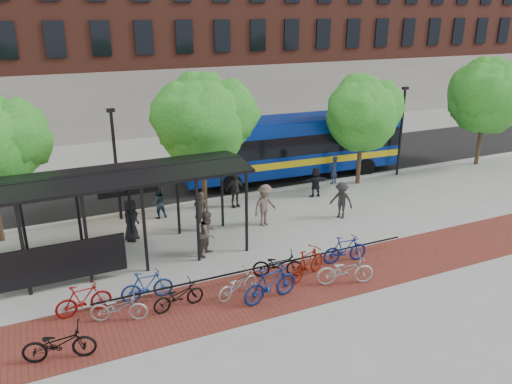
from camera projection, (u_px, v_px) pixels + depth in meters
name	position (u px, v px, depth m)	size (l,w,h in m)	color
ground	(291.00, 222.00, 22.80)	(160.00, 160.00, 0.00)	#9E9E99
asphalt_street	(227.00, 173.00, 29.65)	(160.00, 8.00, 0.01)	black
curb	(255.00, 193.00, 26.21)	(160.00, 0.25, 0.12)	#B7B7B2
brick_strip	(308.00, 281.00, 17.75)	(24.00, 3.00, 0.01)	maroon
bike_rack_rail	(264.00, 278.00, 18.01)	(12.00, 0.05, 0.95)	black
building_brick	(256.00, 1.00, 45.54)	(55.00, 14.00, 20.00)	brown
bus_shelter	(103.00, 187.00, 18.21)	(10.60, 3.07, 3.60)	black
tree_b	(203.00, 117.00, 23.02)	(5.15, 4.20, 6.47)	#382619
tree_c	(363.00, 111.00, 26.66)	(4.66, 3.80, 5.92)	#382619
tree_d	(488.00, 92.00, 30.02)	(5.39, 4.40, 6.55)	#382619
lamp_post_left	(116.00, 162.00, 22.23)	(0.35, 0.20, 5.12)	black
lamp_post_right	(401.00, 129.00, 28.45)	(0.35, 0.20, 5.12)	black
bus	(292.00, 143.00, 28.34)	(13.00, 3.58, 3.48)	navy
bike_0	(59.00, 343.00, 13.62)	(0.68, 1.95, 1.03)	black
bike_1	(83.00, 299.00, 15.69)	(0.49, 1.74, 1.05)	maroon
bike_2	(119.00, 307.00, 15.37)	(0.62, 1.77, 0.93)	#A4A4A7
bike_3	(147.00, 286.00, 16.47)	(0.49, 1.74, 1.04)	navy
bike_4	(178.00, 296.00, 16.01)	(0.60, 1.72, 0.91)	black
bike_6	(238.00, 284.00, 16.72)	(0.58, 1.67, 0.88)	#9D9D9F
bike_7	(270.00, 284.00, 16.40)	(0.58, 2.06, 1.24)	navy
bike_8	(278.00, 264.00, 17.95)	(0.64, 1.83, 0.96)	black
bike_9	(307.00, 263.00, 17.84)	(0.54, 1.91, 1.15)	maroon
bike_10	(345.00, 270.00, 17.45)	(0.71, 2.04, 1.07)	#ABABAD
bike_11	(345.00, 249.00, 18.96)	(0.51, 1.80, 1.08)	navy
pedestrian_0	(131.00, 220.00, 20.69)	(0.89, 0.58, 1.83)	black
pedestrian_1	(201.00, 211.00, 21.68)	(0.65, 0.43, 1.78)	#3B362F
pedestrian_2	(158.00, 202.00, 23.00)	(0.74, 0.58, 1.53)	#1C3142
pedestrian_3	(265.00, 205.00, 22.12)	(1.24, 0.71, 1.92)	brown
pedestrian_4	(235.00, 190.00, 24.27)	(1.02, 0.42, 1.74)	#292929
pedestrian_5	(316.00, 182.00, 25.68)	(1.44, 0.46, 1.56)	black
pedestrian_7	(334.00, 170.00, 27.62)	(0.57, 0.38, 1.57)	navy
pedestrian_8	(208.00, 233.00, 19.47)	(0.88, 0.69, 1.81)	brown
pedestrian_9	(341.00, 200.00, 22.97)	(1.12, 0.64, 1.73)	#262626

